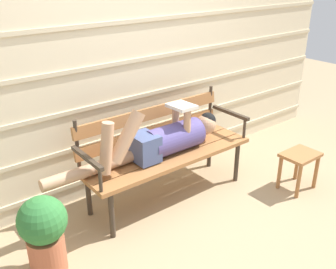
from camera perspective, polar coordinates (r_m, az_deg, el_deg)
name	(u,v)px	position (r m, az deg, el deg)	size (l,w,h in m)	color
ground_plane	(181,205)	(3.57, 1.85, -10.23)	(12.00, 12.00, 0.00)	tan
house_siding	(134,60)	(3.59, -5.03, 10.90)	(5.36, 0.08, 2.40)	beige
park_bench	(163,146)	(3.49, -0.72, -1.74)	(1.61, 0.51, 0.87)	#9E6638
reclining_person	(162,139)	(3.36, -0.94, -0.71)	(1.69, 0.26, 0.52)	#514784
footstool	(299,162)	(3.87, 18.72, -3.80)	(0.35, 0.26, 0.37)	#9E6638
potted_plant	(44,232)	(2.84, -17.72, -13.43)	(0.33, 0.33, 0.60)	#AD5B3D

